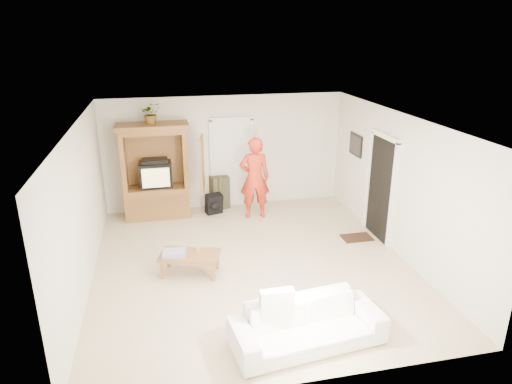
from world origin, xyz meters
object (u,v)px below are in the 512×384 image
armoire (157,177)px  coffee_table (190,256)px  man (255,178)px  sofa (307,325)px

armoire → coffee_table: size_ratio=1.88×
man → coffee_table: size_ratio=1.63×
armoire → coffee_table: 2.86m
armoire → sofa: armoire is taller
man → sofa: (-0.24, -4.46, -0.62)m
man → armoire: bearing=-8.9°
armoire → coffee_table: bearing=-80.3°
armoire → coffee_table: (0.47, -2.76, -0.58)m
armoire → coffee_table: armoire is taller
armoire → man: bearing=-13.7°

